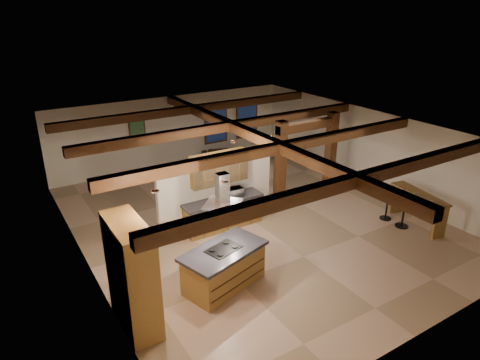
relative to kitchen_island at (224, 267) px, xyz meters
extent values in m
plane|color=tan|center=(2.44, 2.42, -0.51)|extent=(12.00, 12.00, 0.00)
plane|color=silver|center=(2.44, 8.42, 0.94)|extent=(10.00, 0.00, 10.00)
plane|color=silver|center=(2.44, -3.58, 0.94)|extent=(10.00, 0.00, 10.00)
plane|color=silver|center=(-2.56, 2.42, 0.94)|extent=(0.00, 12.00, 12.00)
plane|color=silver|center=(7.44, 2.42, 0.94)|extent=(0.00, 12.00, 12.00)
plane|color=#341E10|center=(2.44, 2.42, 2.39)|extent=(12.00, 12.00, 0.00)
cube|color=#371C0D|center=(2.44, -1.58, 2.25)|extent=(10.00, 0.25, 0.28)
cube|color=#371C0D|center=(2.44, 1.12, 2.25)|extent=(10.00, 0.25, 0.28)
cube|color=#371C0D|center=(2.44, 3.72, 2.25)|extent=(10.00, 0.25, 0.28)
cube|color=#371C0D|center=(2.44, 6.42, 2.25)|extent=(10.00, 0.25, 0.28)
cube|color=#371C0D|center=(2.44, 2.42, 2.25)|extent=(0.28, 12.00, 0.28)
cube|color=#371C0D|center=(3.84, 2.92, 0.94)|extent=(0.30, 0.30, 2.90)
cube|color=#371C0D|center=(6.04, 2.92, 0.94)|extent=(0.30, 0.30, 2.90)
cube|color=#371C0D|center=(4.94, 2.92, 2.09)|extent=(2.50, 0.28, 0.28)
cube|color=silver|center=(1.44, 2.92, 0.59)|extent=(3.80, 0.18, 2.20)
cube|color=olive|center=(-2.23, -0.18, 0.69)|extent=(0.64, 1.60, 2.40)
cube|color=silver|center=(-1.93, -0.18, 0.64)|extent=(0.06, 0.62, 0.95)
cube|color=black|center=(-1.89, -0.18, 0.84)|extent=(0.01, 0.50, 0.28)
cube|color=olive|center=(1.44, 2.53, -0.08)|extent=(2.40, 0.60, 0.86)
cube|color=black|center=(1.44, 2.53, 0.39)|extent=(2.50, 0.66, 0.08)
cube|color=olive|center=(1.44, 2.74, 1.34)|extent=(1.80, 0.34, 0.95)
cube|color=silver|center=(1.44, 2.56, 1.34)|extent=(1.74, 0.02, 0.90)
pyramid|color=silver|center=(0.00, 0.00, 1.21)|extent=(1.10, 1.10, 0.45)
cube|color=silver|center=(0.00, 0.00, 2.02)|extent=(0.26, 0.22, 0.73)
cube|color=#371C0D|center=(4.44, 8.36, 0.99)|extent=(1.10, 0.05, 1.70)
cube|color=black|center=(4.44, 8.33, 0.99)|extent=(0.95, 0.02, 1.55)
cube|color=#371C0D|center=(6.04, 8.36, 0.99)|extent=(1.10, 0.05, 1.70)
cube|color=black|center=(6.04, 8.33, 0.99)|extent=(0.95, 0.02, 1.55)
cube|color=#371C0D|center=(0.94, 8.36, 1.19)|extent=(0.65, 0.04, 0.85)
cube|color=#29613F|center=(0.94, 8.34, 1.19)|extent=(0.55, 0.01, 0.75)
cylinder|color=silver|center=(-0.16, -0.38, 2.36)|extent=(0.16, 0.16, 0.03)
cylinder|color=silver|center=(1.44, 1.92, 2.36)|extent=(0.16, 0.16, 0.03)
cylinder|color=silver|center=(-1.56, -0.08, 2.36)|extent=(0.16, 0.16, 0.03)
cube|color=olive|center=(0.00, 0.00, -0.05)|extent=(2.11, 1.45, 0.92)
cube|color=black|center=(0.00, 0.00, 0.45)|extent=(2.27, 1.61, 0.09)
cube|color=black|center=(0.00, 0.00, 0.50)|extent=(0.91, 0.73, 0.02)
imported|color=#3F1F0F|center=(1.89, 5.14, -0.19)|extent=(2.05, 1.53, 0.64)
imported|color=black|center=(4.55, 7.92, -0.24)|extent=(2.00, 1.27, 0.54)
imported|color=silver|center=(1.87, 2.53, 0.56)|extent=(0.49, 0.34, 0.26)
cube|color=olive|center=(6.53, -0.44, 0.51)|extent=(0.85, 2.05, 0.06)
cube|color=olive|center=(6.37, -1.33, -0.01)|extent=(0.46, 0.18, 1.00)
cube|color=olive|center=(6.69, 0.44, -0.01)|extent=(0.46, 0.18, 1.00)
cube|color=#371C0D|center=(6.58, 7.30, -0.22)|extent=(0.56, 0.56, 0.58)
cylinder|color=black|center=(6.58, 7.30, 0.14)|extent=(0.05, 0.05, 0.14)
cone|color=#FBDA97|center=(6.58, 7.30, 0.29)|extent=(0.25, 0.25, 0.16)
cylinder|color=black|center=(6.07, -0.32, 0.20)|extent=(0.35, 0.35, 0.07)
cube|color=black|center=(6.03, -0.16, 0.42)|extent=(0.33, 0.13, 0.39)
cylinder|color=black|center=(6.07, -0.32, -0.16)|extent=(0.06, 0.06, 0.69)
cylinder|color=black|center=(6.07, -0.32, -0.49)|extent=(0.39, 0.39, 0.03)
cylinder|color=black|center=(6.06, 0.29, 0.14)|extent=(0.32, 0.32, 0.06)
cube|color=black|center=(6.03, 0.44, 0.35)|extent=(0.31, 0.10, 0.36)
cylinder|color=black|center=(6.06, 0.29, -0.19)|extent=(0.05, 0.05, 0.63)
cylinder|color=black|center=(6.06, 0.29, -0.49)|extent=(0.36, 0.36, 0.03)
cube|color=#371C0D|center=(1.41, 4.32, -0.08)|extent=(0.49, 0.49, 0.06)
cube|color=#371C0D|center=(1.36, 4.51, 0.27)|extent=(0.40, 0.15, 0.72)
cylinder|color=#371C0D|center=(1.30, 4.12, -0.31)|extent=(0.05, 0.05, 0.40)
cylinder|color=#371C0D|center=(1.61, 4.20, -0.31)|extent=(0.05, 0.05, 0.40)
cylinder|color=#371C0D|center=(1.21, 4.43, -0.31)|extent=(0.05, 0.05, 0.40)
cylinder|color=#371C0D|center=(1.53, 4.52, -0.31)|extent=(0.05, 0.05, 0.40)
cube|color=#371C0D|center=(1.06, 5.61, -0.08)|extent=(0.49, 0.49, 0.06)
cube|color=#371C0D|center=(1.12, 5.42, 0.27)|extent=(0.40, 0.15, 0.72)
cylinder|color=#371C0D|center=(1.18, 5.81, -0.31)|extent=(0.05, 0.05, 0.40)
cylinder|color=#371C0D|center=(0.86, 5.73, -0.31)|extent=(0.05, 0.05, 0.40)
cylinder|color=#371C0D|center=(1.26, 5.50, -0.31)|extent=(0.05, 0.05, 0.40)
cylinder|color=#371C0D|center=(0.95, 5.41, -0.31)|extent=(0.05, 0.05, 0.40)
cube|color=#371C0D|center=(2.06, 4.49, -0.08)|extent=(0.49, 0.49, 0.06)
cube|color=#371C0D|center=(2.01, 4.69, 0.27)|extent=(0.40, 0.15, 0.72)
cylinder|color=#371C0D|center=(1.95, 4.29, -0.31)|extent=(0.05, 0.05, 0.40)
cylinder|color=#371C0D|center=(2.26, 4.38, -0.31)|extent=(0.05, 0.05, 0.40)
cylinder|color=#371C0D|center=(1.86, 4.61, -0.31)|extent=(0.05, 0.05, 0.40)
cylinder|color=#371C0D|center=(2.18, 4.69, -0.31)|extent=(0.05, 0.05, 0.40)
cube|color=#371C0D|center=(1.71, 5.79, -0.08)|extent=(0.49, 0.49, 0.06)
cube|color=#371C0D|center=(1.76, 5.59, 0.27)|extent=(0.40, 0.15, 0.72)
cylinder|color=#371C0D|center=(1.83, 5.99, -0.31)|extent=(0.05, 0.05, 0.40)
cylinder|color=#371C0D|center=(1.51, 5.90, -0.31)|extent=(0.05, 0.05, 0.40)
cylinder|color=#371C0D|center=(1.91, 5.67, -0.31)|extent=(0.05, 0.05, 0.40)
cylinder|color=#371C0D|center=(1.60, 5.59, -0.31)|extent=(0.05, 0.05, 0.40)
cube|color=#371C0D|center=(2.71, 4.67, -0.08)|extent=(0.49, 0.49, 0.06)
cube|color=#371C0D|center=(2.66, 4.86, 0.27)|extent=(0.40, 0.15, 0.72)
cylinder|color=#371C0D|center=(2.59, 4.47, -0.31)|extent=(0.05, 0.05, 0.40)
cylinder|color=#371C0D|center=(2.91, 4.55, -0.31)|extent=(0.05, 0.05, 0.40)
cylinder|color=#371C0D|center=(2.51, 4.78, -0.31)|extent=(0.05, 0.05, 0.40)
cylinder|color=#371C0D|center=(2.82, 4.87, -0.31)|extent=(0.05, 0.05, 0.40)
cube|color=#371C0D|center=(2.36, 5.96, -0.08)|extent=(0.49, 0.49, 0.06)
cube|color=#371C0D|center=(2.41, 5.77, 0.27)|extent=(0.40, 0.15, 0.72)
cylinder|color=#371C0D|center=(2.47, 6.16, -0.31)|extent=(0.05, 0.05, 0.40)
cylinder|color=#371C0D|center=(2.16, 6.08, -0.31)|extent=(0.05, 0.05, 0.40)
cylinder|color=#371C0D|center=(2.56, 5.85, -0.31)|extent=(0.05, 0.05, 0.40)
cylinder|color=#371C0D|center=(2.24, 5.76, -0.31)|extent=(0.05, 0.05, 0.40)
camera|label=1|loc=(-4.22, -7.49, 5.76)|focal=32.00mm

